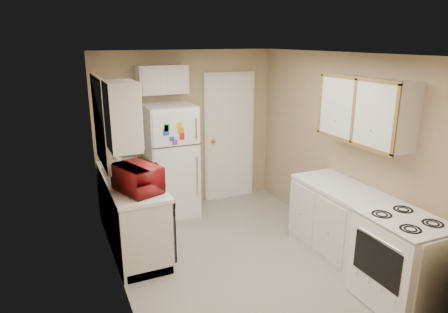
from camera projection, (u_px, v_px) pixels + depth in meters
name	position (u px, v px, depth m)	size (l,w,h in m)	color
floor	(241.00, 258.00, 4.83)	(3.80, 3.80, 0.00)	#B9B5A8
ceiling	(244.00, 54.00, 4.15)	(3.80, 3.80, 0.00)	white
wall_left	(115.00, 181.00, 3.94)	(3.80, 3.80, 0.00)	tan
wall_right	(341.00, 150.00, 5.03)	(3.80, 3.80, 0.00)	tan
wall_back	(187.00, 130.00, 6.15)	(2.80, 2.80, 0.00)	tan
wall_front	(362.00, 237.00, 2.82)	(2.80, 2.80, 0.00)	tan
left_counter	(132.00, 211.00, 5.06)	(0.60, 1.80, 0.90)	silver
dishwasher	(167.00, 223.00, 4.64)	(0.03, 0.58, 0.72)	black
sink	(128.00, 177.00, 5.07)	(0.54, 0.74, 0.16)	gray
microwave	(138.00, 179.00, 4.46)	(0.31, 0.55, 0.37)	maroon
soap_bottle	(117.00, 159.00, 5.38)	(0.08, 0.08, 0.18)	white
window_blinds	(101.00, 122.00, 4.76)	(0.10, 0.98, 1.08)	silver
upper_cabinet_left	(122.00, 116.00, 4.02)	(0.30, 0.45, 0.70)	silver
refrigerator	(171.00, 162.00, 5.81)	(0.69, 0.67, 1.66)	white
cabinet_over_fridge	(162.00, 79.00, 5.64)	(0.70, 0.30, 0.40)	silver
interior_door	(229.00, 137.00, 6.44)	(0.86, 0.06, 2.08)	white
right_counter	(362.00, 236.00, 4.43)	(0.60, 2.00, 0.90)	silver
stove	(401.00, 262.00, 3.88)	(0.62, 0.77, 0.93)	white
upper_cabinet_right	(365.00, 110.00, 4.37)	(0.30, 1.20, 0.70)	silver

